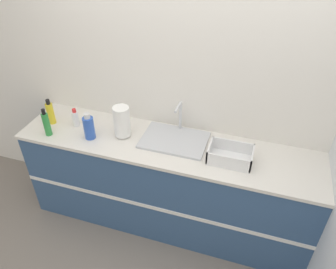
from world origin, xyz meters
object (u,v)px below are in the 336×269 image
object	(u,v)px
paper_towel_roll	(122,122)
bottle_yellow	(51,113)
sink	(175,139)
bottle_white_spray	(76,118)
bottle_green	(47,124)
bottle_blue	(89,127)
dish_rack	(230,156)

from	to	relation	value
paper_towel_roll	bottle_yellow	bearing A→B (deg)	-178.49
sink	bottle_white_spray	world-z (taller)	sink
sink	paper_towel_roll	size ratio (longest dim) A/B	1.97
paper_towel_roll	bottle_green	world-z (taller)	paper_towel_roll
sink	bottle_white_spray	distance (m)	0.90
bottle_white_spray	bottle_green	xyz separation A→B (m)	(-0.15, -0.19, 0.04)
bottle_white_spray	bottle_blue	world-z (taller)	bottle_blue
dish_rack	bottle_blue	size ratio (longest dim) A/B	1.41
bottle_green	bottle_blue	distance (m)	0.36
bottle_white_spray	bottle_yellow	size ratio (longest dim) A/B	0.71
paper_towel_roll	bottle_yellow	distance (m)	0.68
dish_rack	bottle_blue	bearing A→B (deg)	-176.75
bottle_green	bottle_blue	size ratio (longest dim) A/B	1.05
sink	bottle_white_spray	xyz separation A→B (m)	(-0.89, -0.05, 0.05)
dish_rack	bottle_blue	xyz separation A→B (m)	(-1.16, -0.07, 0.06)
bottle_yellow	bottle_green	distance (m)	0.18
bottle_blue	paper_towel_roll	bearing A→B (deg)	24.59
dish_rack	bottle_white_spray	xyz separation A→B (m)	(-1.37, 0.06, 0.03)
sink	bottle_blue	xyz separation A→B (m)	(-0.69, -0.18, 0.09)
bottle_yellow	bottle_green	world-z (taller)	bottle_green
sink	bottle_green	size ratio (longest dim) A/B	2.15
paper_towel_roll	dish_rack	xyz separation A→B (m)	(0.92, -0.05, -0.10)
paper_towel_roll	bottle_green	bearing A→B (deg)	-163.24
bottle_yellow	bottle_blue	distance (m)	0.44
dish_rack	bottle_blue	world-z (taller)	bottle_blue
bottle_white_spray	bottle_yellow	distance (m)	0.23
dish_rack	bottle_yellow	bearing A→B (deg)	178.94
bottle_blue	bottle_green	bearing A→B (deg)	-169.08
sink	paper_towel_roll	bearing A→B (deg)	-171.58
bottle_green	sink	bearing A→B (deg)	13.33
sink	paper_towel_roll	distance (m)	0.46
sink	dish_rack	distance (m)	0.49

